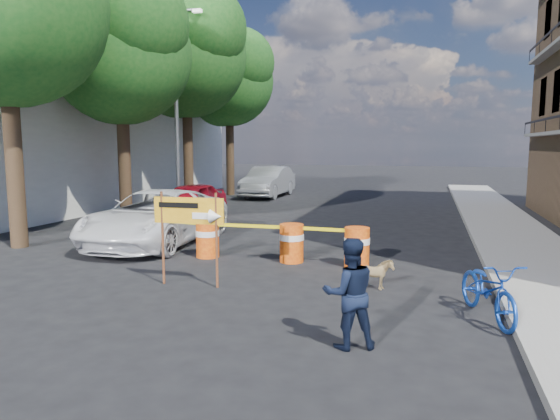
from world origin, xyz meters
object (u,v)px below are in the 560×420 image
Objects in this scene: barrel_mid_left at (208,238)px; suv_white at (157,217)px; bicycle at (490,262)px; pedestrian at (349,293)px; barrel_far_left at (155,233)px; sedan_silver at (268,182)px; dog at (373,275)px; barrel_mid_right at (292,242)px; detour_sign at (198,218)px; sedan_red at (190,201)px; barrel_far_right at (357,246)px.

suv_white is at bearing 150.86° from barrel_mid_left.
pedestrian is at bearing -157.25° from bicycle.
bicycle is (7.72, -3.03, 0.45)m from barrel_far_left.
barrel_far_left is 14.06m from sedan_silver.
suv_white is at bearing 135.08° from bicycle.
barrel_mid_right is at bearing 25.60° from dog.
detour_sign is 0.34× the size of suv_white.
barrel_mid_right is 4.34m from suv_white.
sedan_red is at bearing 134.02° from barrel_mid_right.
dog is 0.15× the size of sedan_silver.
pedestrian is 0.39× the size of sedan_red.
dog is 10.71m from sedan_red.
barrel_far_right is 1.88m from dog.
barrel_far_right is 0.49× the size of bicycle.
suv_white is (-0.48, 0.91, 0.27)m from barrel_far_left.
detour_sign is 1.00× the size of bicycle.
sedan_red is at bearing 107.96° from barrel_far_left.
sedan_silver is at bearing 115.31° from barrel_far_right.
suv_white reaches higher than dog.
detour_sign is (-2.73, -2.47, 0.88)m from barrel_far_right.
detour_sign reaches higher than dog.
barrel_far_right is at bearing 39.37° from detour_sign.
barrel_far_right is 0.59× the size of pedestrian.
detour_sign is at bearing -46.52° from barrel_far_left.
pedestrian is (5.79, -4.77, 0.29)m from barrel_far_left.
barrel_mid_left is 4.56m from dog.
bicycle is 2.26m from dog.
barrel_far_right is 4.62m from pedestrian.
suv_white is 4.82m from sedan_red.
detour_sign reaches higher than barrel_far_left.
barrel_far_left is at bearing -84.00° from sedan_silver.
sedan_silver is at bearing 0.97° from dog.
barrel_mid_left is at bearing -9.00° from barrel_far_left.
barrel_mid_right is at bearing -69.86° from sedan_silver.
detour_sign reaches higher than barrel_far_right.
barrel_far_right is 0.23× the size of sedan_red.
sedan_red is (-5.51, 5.70, 0.20)m from barrel_mid_right.
pedestrian is (4.19, -4.52, 0.29)m from barrel_mid_left.
barrel_mid_left is at bearing -179.04° from barrel_far_right.
dog is 6.95m from suv_white.
barrel_far_right is (1.54, -0.03, 0.00)m from barrel_mid_right.
barrel_mid_right is at bearing -88.75° from pedestrian.
pedestrian is 0.28× the size of suv_white.
barrel_mid_right is 5.06m from pedestrian.
barrel_mid_left is 6.72m from sedan_red.
sedan_red is (-9.51, 8.57, -0.25)m from bicycle.
suv_white reaches higher than barrel_far_left.
pedestrian is at bearing -35.71° from detour_sign.
dog is (0.57, -1.79, -0.17)m from barrel_far_right.
barrel_mid_right is 0.49× the size of detour_sign.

